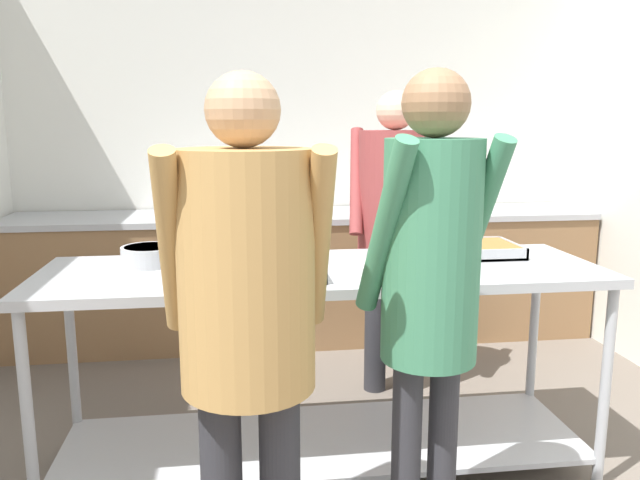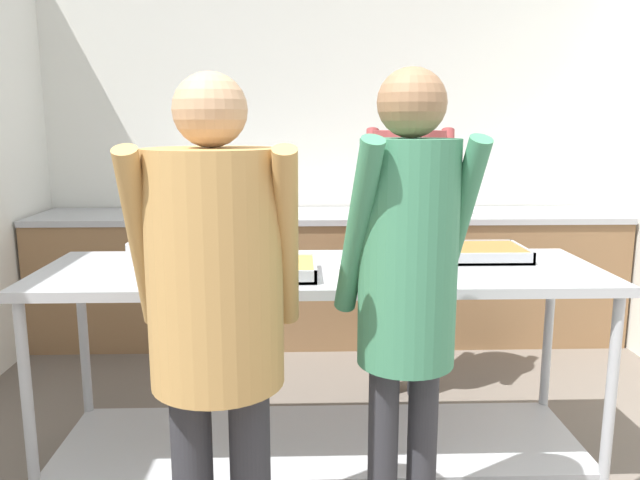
{
  "view_description": "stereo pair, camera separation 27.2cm",
  "coord_description": "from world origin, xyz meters",
  "px_view_note": "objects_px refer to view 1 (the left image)",
  "views": [
    {
      "loc": [
        -0.47,
        -0.94,
        1.52
      ],
      "look_at": [
        -0.11,
        1.71,
        1.02
      ],
      "focal_mm": 35.0,
      "sensor_mm": 36.0,
      "label": 1
    },
    {
      "loc": [
        -0.2,
        -0.97,
        1.52
      ],
      "look_at": [
        -0.11,
        1.71,
        1.02
      ],
      "focal_mm": 35.0,
      "sensor_mm": 36.0,
      "label": 2
    }
  ],
  "objects_px": {
    "guest_serving_right": "(430,272)",
    "cook_behind_counter": "(393,212)",
    "sauce_pan": "(150,255)",
    "plate_stack": "(361,268)",
    "broccoli_bowl": "(405,246)",
    "serving_tray_roast": "(476,249)",
    "water_bottle": "(435,193)",
    "serving_tray_vegetables": "(261,271)",
    "guest_serving_left": "(247,300)"
  },
  "relations": [
    {
      "from": "plate_stack",
      "to": "guest_serving_left",
      "type": "relative_size",
      "value": 0.15
    },
    {
      "from": "plate_stack",
      "to": "broccoli_bowl",
      "type": "bearing_deg",
      "value": 50.14
    },
    {
      "from": "sauce_pan",
      "to": "water_bottle",
      "type": "relative_size",
      "value": 1.29
    },
    {
      "from": "sauce_pan",
      "to": "serving_tray_vegetables",
      "type": "xyz_separation_m",
      "value": [
        0.47,
        -0.28,
        -0.02
      ]
    },
    {
      "from": "serving_tray_roast",
      "to": "cook_behind_counter",
      "type": "bearing_deg",
      "value": 112.47
    },
    {
      "from": "sauce_pan",
      "to": "plate_stack",
      "type": "bearing_deg",
      "value": -17.84
    },
    {
      "from": "broccoli_bowl",
      "to": "serving_tray_roast",
      "type": "distance_m",
      "value": 0.33
    },
    {
      "from": "plate_stack",
      "to": "water_bottle",
      "type": "xyz_separation_m",
      "value": [
        0.88,
        1.76,
        0.1
      ]
    },
    {
      "from": "sauce_pan",
      "to": "guest_serving_left",
      "type": "distance_m",
      "value": 1.03
    },
    {
      "from": "serving_tray_vegetables",
      "to": "plate_stack",
      "type": "distance_m",
      "value": 0.4
    },
    {
      "from": "plate_stack",
      "to": "cook_behind_counter",
      "type": "relative_size",
      "value": 0.15
    },
    {
      "from": "serving_tray_roast",
      "to": "broccoli_bowl",
      "type": "bearing_deg",
      "value": 174.37
    },
    {
      "from": "sauce_pan",
      "to": "serving_tray_roast",
      "type": "xyz_separation_m",
      "value": [
        1.48,
        0.02,
        -0.02
      ]
    },
    {
      "from": "plate_stack",
      "to": "serving_tray_vegetables",
      "type": "bearing_deg",
      "value": -179.64
    },
    {
      "from": "plate_stack",
      "to": "serving_tray_roast",
      "type": "distance_m",
      "value": 0.67
    },
    {
      "from": "guest_serving_left",
      "to": "water_bottle",
      "type": "height_order",
      "value": "guest_serving_left"
    },
    {
      "from": "plate_stack",
      "to": "cook_behind_counter",
      "type": "height_order",
      "value": "cook_behind_counter"
    },
    {
      "from": "serving_tray_roast",
      "to": "cook_behind_counter",
      "type": "distance_m",
      "value": 0.65
    },
    {
      "from": "sauce_pan",
      "to": "water_bottle",
      "type": "height_order",
      "value": "water_bottle"
    },
    {
      "from": "water_bottle",
      "to": "cook_behind_counter",
      "type": "bearing_deg",
      "value": -120.71
    },
    {
      "from": "broccoli_bowl",
      "to": "serving_tray_roast",
      "type": "xyz_separation_m",
      "value": [
        0.33,
        -0.03,
        -0.02
      ]
    },
    {
      "from": "cook_behind_counter",
      "to": "plate_stack",
      "type": "bearing_deg",
      "value": -112.06
    },
    {
      "from": "guest_serving_right",
      "to": "serving_tray_vegetables",
      "type": "bearing_deg",
      "value": 132.7
    },
    {
      "from": "plate_stack",
      "to": "guest_serving_left",
      "type": "bearing_deg",
      "value": -124.98
    },
    {
      "from": "guest_serving_right",
      "to": "water_bottle",
      "type": "height_order",
      "value": "guest_serving_right"
    },
    {
      "from": "guest_serving_right",
      "to": "water_bottle",
      "type": "xyz_separation_m",
      "value": [
        0.77,
        2.32,
        -0.02
      ]
    },
    {
      "from": "broccoli_bowl",
      "to": "cook_behind_counter",
      "type": "relative_size",
      "value": 0.14
    },
    {
      "from": "sauce_pan",
      "to": "serving_tray_vegetables",
      "type": "height_order",
      "value": "sauce_pan"
    },
    {
      "from": "guest_serving_left",
      "to": "cook_behind_counter",
      "type": "height_order",
      "value": "cook_behind_counter"
    },
    {
      "from": "guest_serving_right",
      "to": "cook_behind_counter",
      "type": "xyz_separation_m",
      "value": [
        0.25,
        1.45,
        -0.02
      ]
    },
    {
      "from": "plate_stack",
      "to": "broccoli_bowl",
      "type": "xyz_separation_m",
      "value": [
        0.27,
        0.33,
        0.02
      ]
    },
    {
      "from": "sauce_pan",
      "to": "cook_behind_counter",
      "type": "xyz_separation_m",
      "value": [
        1.23,
        0.61,
        0.08
      ]
    },
    {
      "from": "serving_tray_vegetables",
      "to": "plate_stack",
      "type": "xyz_separation_m",
      "value": [
        0.4,
        0.0,
        -0.0
      ]
    },
    {
      "from": "broccoli_bowl",
      "to": "cook_behind_counter",
      "type": "bearing_deg",
      "value": 81.27
    },
    {
      "from": "guest_serving_right",
      "to": "water_bottle",
      "type": "distance_m",
      "value": 2.44
    },
    {
      "from": "plate_stack",
      "to": "serving_tray_roast",
      "type": "relative_size",
      "value": 0.67
    },
    {
      "from": "serving_tray_roast",
      "to": "cook_behind_counter",
      "type": "xyz_separation_m",
      "value": [
        -0.25,
        0.59,
        0.1
      ]
    },
    {
      "from": "serving_tray_vegetables",
      "to": "water_bottle",
      "type": "relative_size",
      "value": 1.66
    },
    {
      "from": "serving_tray_vegetables",
      "to": "broccoli_bowl",
      "type": "relative_size",
      "value": 2.14
    },
    {
      "from": "serving_tray_vegetables",
      "to": "serving_tray_roast",
      "type": "xyz_separation_m",
      "value": [
        1.01,
        0.3,
        -0.0
      ]
    },
    {
      "from": "plate_stack",
      "to": "guest_serving_right",
      "type": "xyz_separation_m",
      "value": [
        0.11,
        -0.56,
        0.12
      ]
    },
    {
      "from": "broccoli_bowl",
      "to": "serving_tray_roast",
      "type": "bearing_deg",
      "value": -5.63
    },
    {
      "from": "plate_stack",
      "to": "guest_serving_right",
      "type": "bearing_deg",
      "value": -78.65
    },
    {
      "from": "serving_tray_vegetables",
      "to": "guest_serving_left",
      "type": "distance_m",
      "value": 0.68
    },
    {
      "from": "plate_stack",
      "to": "water_bottle",
      "type": "distance_m",
      "value": 1.97
    },
    {
      "from": "guest_serving_left",
      "to": "cook_behind_counter",
      "type": "bearing_deg",
      "value": 61.99
    },
    {
      "from": "guest_serving_left",
      "to": "sauce_pan",
      "type": "bearing_deg",
      "value": 112.83
    },
    {
      "from": "sauce_pan",
      "to": "guest_serving_right",
      "type": "distance_m",
      "value": 1.3
    },
    {
      "from": "serving_tray_vegetables",
      "to": "cook_behind_counter",
      "type": "relative_size",
      "value": 0.29
    },
    {
      "from": "sauce_pan",
      "to": "broccoli_bowl",
      "type": "xyz_separation_m",
      "value": [
        1.14,
        0.05,
        -0.0
      ]
    }
  ]
}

